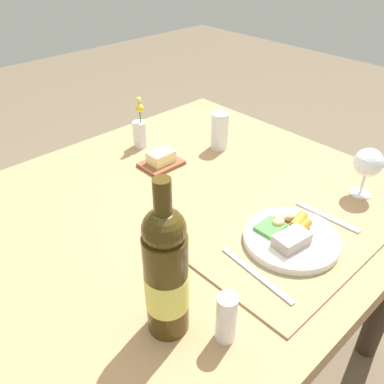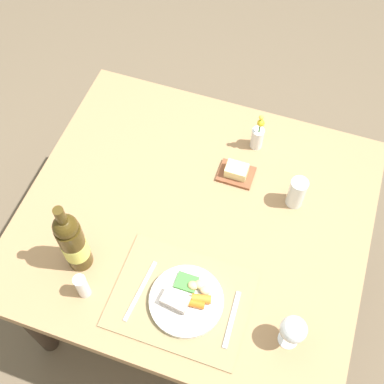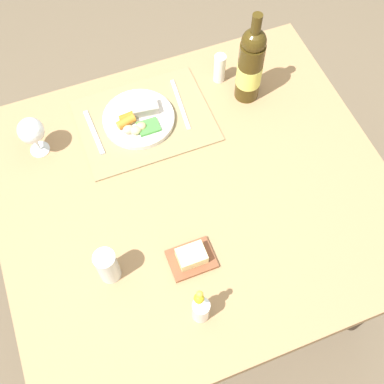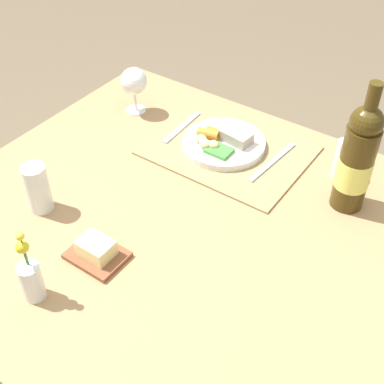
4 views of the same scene
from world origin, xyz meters
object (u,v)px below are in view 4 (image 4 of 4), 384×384
object	(u,v)px
dinner_plate	(223,142)
wine_bottle	(357,159)
salt_shaker	(342,159)
knife	(182,127)
wine_glass	(134,82)
fork	(273,162)
flower_vase	(31,278)
butter_dish	(96,251)
dining_table	(183,244)
water_tumbler	(38,191)

from	to	relation	value
dinner_plate	wine_bottle	bearing A→B (deg)	177.05
dinner_plate	salt_shaker	distance (m)	0.33
knife	wine_glass	world-z (taller)	wine_glass
fork	flower_vase	bearing A→B (deg)	79.07
butter_dish	wine_bottle	world-z (taller)	wine_bottle
knife	wine_bottle	xyz separation A→B (m)	(-0.54, 0.03, 0.13)
dining_table	butter_dish	xyz separation A→B (m)	(0.09, 0.21, 0.11)
salt_shaker	wine_bottle	bearing A→B (deg)	122.33
wine_glass	butter_dish	distance (m)	0.63
water_tumbler	butter_dish	size ratio (longest dim) A/B	1.00
dinner_plate	flower_vase	xyz separation A→B (m)	(0.05, 0.67, 0.04)
dining_table	dinner_plate	distance (m)	0.33
fork	knife	size ratio (longest dim) A/B	1.17
fork	salt_shaker	size ratio (longest dim) A/B	1.96
flower_vase	wine_bottle	distance (m)	0.79
fork	butter_dish	xyz separation A→B (m)	(0.16, 0.53, 0.01)
fork	knife	bearing A→B (deg)	6.35
dinner_plate	knife	world-z (taller)	dinner_plate
wine_glass	dinner_plate	bearing A→B (deg)	178.04
wine_glass	salt_shaker	size ratio (longest dim) A/B	1.33
flower_vase	water_tumbler	size ratio (longest dim) A/B	1.41
fork	wine_glass	distance (m)	0.50
dinner_plate	flower_vase	size ratio (longest dim) A/B	1.30
fork	wine_bottle	size ratio (longest dim) A/B	0.63
dining_table	water_tumbler	bearing A→B (deg)	27.81
butter_dish	flower_vase	bearing A→B (deg)	77.58
fork	flower_vase	size ratio (longest dim) A/B	1.18
dinner_plate	wine_bottle	xyz separation A→B (m)	(-0.38, 0.02, 0.12)
wine_glass	wine_bottle	size ratio (longest dim) A/B	0.43
knife	butter_dish	xyz separation A→B (m)	(-0.14, 0.53, 0.01)
dining_table	flower_vase	xyz separation A→B (m)	(0.12, 0.37, 0.15)
dining_table	dinner_plate	world-z (taller)	dinner_plate
dining_table	salt_shaker	bearing A→B (deg)	-122.41
flower_vase	wine_glass	bearing A→B (deg)	-67.17
wine_bottle	water_tumbler	bearing A→B (deg)	36.10
dining_table	butter_dish	bearing A→B (deg)	67.01
salt_shaker	butter_dish	size ratio (longest dim) A/B	0.86
dinner_plate	fork	world-z (taller)	dinner_plate
wine_glass	butter_dish	xyz separation A→B (m)	(-0.32, 0.53, -0.08)
dinner_plate	salt_shaker	world-z (taller)	salt_shaker
dinner_plate	butter_dish	xyz separation A→B (m)	(0.01, 0.52, -0.00)
wine_glass	fork	bearing A→B (deg)	-179.42
flower_vase	butter_dish	bearing A→B (deg)	-102.42
water_tumbler	wine_bottle	world-z (taller)	wine_bottle
fork	butter_dish	bearing A→B (deg)	78.03
dinner_plate	wine_glass	world-z (taller)	wine_glass
flower_vase	wine_glass	world-z (taller)	flower_vase
flower_vase	salt_shaker	size ratio (longest dim) A/B	1.65
dinner_plate	dining_table	bearing A→B (deg)	104.22
wine_glass	butter_dish	world-z (taller)	wine_glass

